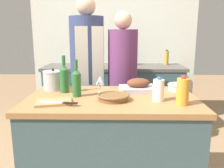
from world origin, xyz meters
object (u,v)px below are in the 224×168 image
(cutting_board, at_px, (54,102))
(mixing_bowl, at_px, (176,87))
(condiment_bottle_tall, at_px, (166,58))
(person_cook_guest, at_px, (123,78))
(juice_jug, at_px, (183,92))
(knife_chef, at_px, (60,103))
(condiment_bottle_short, at_px, (84,61))
(roasting_pan, at_px, (138,87))
(stand_mixer, at_px, (122,56))
(wicker_basket, at_px, (113,97))
(wine_bottle_green, at_px, (64,78))
(wine_glass_left, at_px, (100,81))
(stock_pot, at_px, (53,80))
(person_cook_aproned, at_px, (87,71))
(wine_bottle_dark, at_px, (77,82))
(milk_jug, at_px, (158,90))

(cutting_board, bearing_deg, mixing_bowl, 22.02)
(condiment_bottle_tall, bearing_deg, person_cook_guest, -127.10)
(juice_jug, xyz_separation_m, knife_chef, (-0.85, -0.04, -0.07))
(person_cook_guest, bearing_deg, condiment_bottle_short, 109.39)
(condiment_bottle_tall, distance_m, condiment_bottle_short, 1.17)
(roasting_pan, height_order, condiment_bottle_tall, condiment_bottle_tall)
(stand_mixer, bearing_deg, condiment_bottle_short, -176.11)
(wicker_basket, height_order, wine_bottle_green, wine_bottle_green)
(wine_glass_left, bearing_deg, roasting_pan, 7.90)
(wine_bottle_green, xyz_separation_m, condiment_bottle_tall, (1.15, 1.46, 0.02))
(stand_mixer, bearing_deg, cutting_board, -107.09)
(wine_glass_left, height_order, condiment_bottle_short, condiment_bottle_short)
(knife_chef, height_order, person_cook_guest, person_cook_guest)
(roasting_pan, xyz_separation_m, knife_chef, (-0.58, -0.40, -0.02))
(stock_pot, distance_m, condiment_bottle_short, 1.28)
(person_cook_aproned, height_order, person_cook_guest, person_cook_aproned)
(wine_bottle_dark, height_order, person_cook_guest, person_cook_guest)
(cutting_board, bearing_deg, juice_jug, -1.18)
(wine_glass_left, relative_size, condiment_bottle_tall, 0.66)
(wicker_basket, xyz_separation_m, person_cook_guest, (0.09, 0.83, -0.02))
(milk_jug, height_order, wine_bottle_dark, wine_bottle_dark)
(mixing_bowl, distance_m, milk_jug, 0.39)
(wine_bottle_dark, distance_m, stand_mixer, 1.59)
(stock_pot, xyz_separation_m, condiment_bottle_short, (0.10, 1.27, 0.03))
(roasting_pan, bearing_deg, milk_jug, -65.88)
(wine_glass_left, relative_size, condiment_bottle_short, 0.95)
(roasting_pan, relative_size, condiment_bottle_short, 2.23)
(wicker_basket, distance_m, condiment_bottle_tall, 1.85)
(cutting_board, relative_size, person_cook_guest, 0.18)
(wine_glass_left, bearing_deg, cutting_board, -136.06)
(cutting_board, xyz_separation_m, milk_jug, (0.76, 0.07, 0.07))
(condiment_bottle_tall, relative_size, condiment_bottle_short, 1.43)
(mixing_bowl, xyz_separation_m, stand_mixer, (-0.44, 1.33, 0.13))
(wine_bottle_green, bearing_deg, wicker_basket, -29.06)
(wine_glass_left, bearing_deg, milk_jug, -27.12)
(wine_glass_left, relative_size, knife_chef, 0.52)
(wine_bottle_green, bearing_deg, milk_jug, -18.06)
(mixing_bowl, xyz_separation_m, wine_bottle_green, (-0.96, -0.08, 0.09))
(roasting_pan, distance_m, condiment_bottle_short, 1.49)
(milk_jug, bearing_deg, wicker_basket, 177.71)
(cutting_board, relative_size, juice_jug, 1.39)
(roasting_pan, distance_m, condiment_bottle_tall, 1.53)
(stock_pot, distance_m, mixing_bowl, 1.08)
(roasting_pan, xyz_separation_m, milk_jug, (0.12, -0.27, 0.04))
(knife_chef, height_order, stand_mixer, stand_mixer)
(roasting_pan, relative_size, wicker_basket, 1.36)
(juice_jug, bearing_deg, roasting_pan, 126.75)
(stock_pot, height_order, milk_jug, stock_pot)
(wicker_basket, relative_size, condiment_bottle_tall, 1.14)
(person_cook_guest, bearing_deg, milk_jug, -88.85)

